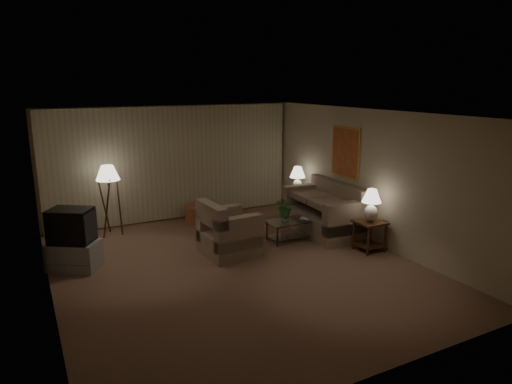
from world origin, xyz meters
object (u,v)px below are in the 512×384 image
side_table_far (297,201)px  coffee_table (291,227)px  armchair (229,233)px  table_lamp_far (297,177)px  tv_cabinet (74,256)px  side_table_near (370,231)px  ottoman (198,214)px  sofa (322,213)px  vase (285,218)px  floor_lamp (110,199)px  table_lamp_near (371,202)px  crt_tv (71,226)px

side_table_far → coffee_table: size_ratio=0.57×
armchair → side_table_far: 2.90m
table_lamp_far → tv_cabinet: size_ratio=0.65×
armchair → side_table_far: bearing=-62.5°
side_table_near → side_table_far: same height
side_table_near → ottoman: (-2.29, 3.34, -0.21)m
sofa → ottoman: sofa is taller
armchair → table_lamp_far: 2.96m
vase → sofa: bearing=5.7°
table_lamp_far → floor_lamp: floor_lamp is taller
sofa → ottoman: (-2.14, 1.99, -0.24)m
side_table_near → vase: side_table_near is taller
tv_cabinet → floor_lamp: (0.93, 1.59, 0.55)m
armchair → table_lamp_near: (2.49, -1.11, 0.56)m
crt_tv → floor_lamp: size_ratio=0.56×
crt_tv → ottoman: 3.39m
tv_cabinet → sofa: bearing=29.5°
side_table_far → floor_lamp: size_ratio=0.39×
armchair → floor_lamp: floor_lamp is taller
side_table_near → tv_cabinet: size_ratio=0.61×
side_table_far → floor_lamp: floor_lamp is taller
table_lamp_far → crt_tv: table_lamp_far is taller
ottoman → vase: bearing=-61.6°
vase → side_table_far: bearing=49.3°
crt_tv → floor_lamp: floor_lamp is taller
side_table_far → tv_cabinet: (-5.20, -0.89, -0.15)m
sofa → vase: sofa is taller
crt_tv → vase: size_ratio=5.47×
tv_cabinet → armchair: bearing=21.0°
side_table_far → ottoman: size_ratio=1.02×
side_table_far → crt_tv: crt_tv is taller
sofa → coffee_table: (-0.86, -0.10, -0.16)m
ottoman → crt_tv: bearing=-150.7°
sofa → floor_lamp: (-4.12, 1.95, 0.36)m
side_table_near → ottoman: side_table_near is taller
side_table_near → tv_cabinet: (-5.20, 1.71, -0.16)m
side_table_far → vase: side_table_far is taller
table_lamp_near → vase: 1.77m
table_lamp_far → tv_cabinet: 5.33m
armchair → table_lamp_far: (2.49, 1.49, 0.57)m
ottoman → floor_lamp: bearing=-178.7°
table_lamp_far → tv_cabinet: bearing=-170.3°
armchair → coffee_table: 1.49m
tv_cabinet → ottoman: size_ratio=1.69×
coffee_table → ottoman: coffee_table is taller
side_table_near → table_lamp_far: size_ratio=0.93×
floor_lamp → side_table_near: bearing=-37.7°
sofa → table_lamp_near: table_lamp_near is taller
side_table_far → vase: (-1.16, -1.35, 0.09)m
side_table_near → ottoman: bearing=124.4°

